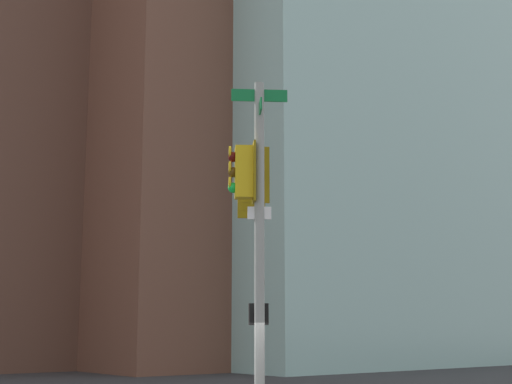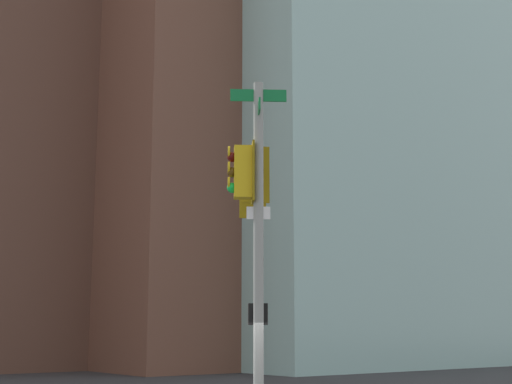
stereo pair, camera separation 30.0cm
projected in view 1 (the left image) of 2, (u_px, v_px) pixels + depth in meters
signal_pole_assembly at (253, 203)px, 15.42m from camera, size 2.77×3.62×7.10m
building_brick_nearside at (223, 92)px, 56.01m from camera, size 24.51×19.46×39.38m
building_glass_tower at (267, 5)px, 62.07m from camera, size 23.61×31.46×57.32m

